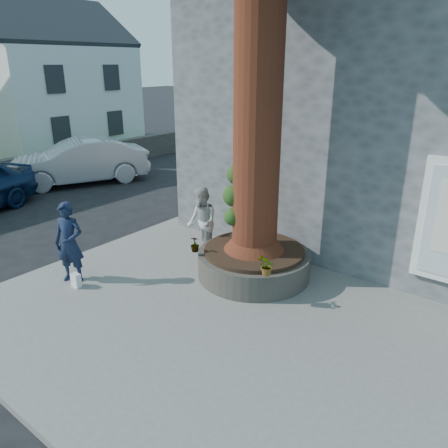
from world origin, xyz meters
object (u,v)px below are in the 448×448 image
Objects in this scene: woman at (202,223)px; planter at (254,262)px; car_silver at (78,162)px; man at (69,243)px; a_board_sign at (56,169)px.

planter is at bearing 27.68° from woman.
planter is 1.58m from woman.
planter is 9.92m from car_silver.
man is 2.84m from woman.
man is at bearing -138.31° from planter.
man is 8.42m from car_silver.
a_board_sign reaches higher than planter.
a_board_sign is (-10.42, 1.97, 0.09)m from planter.
man reaches higher than car_silver.
woman is (1.25, 2.55, -0.03)m from man.
planter is at bearing 15.60° from man.
man is at bearing -84.41° from woman.
planter is at bearing 10.46° from car_silver.
planter is 2.30× the size of a_board_sign.
man is (-2.74, -2.44, 0.53)m from planter.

